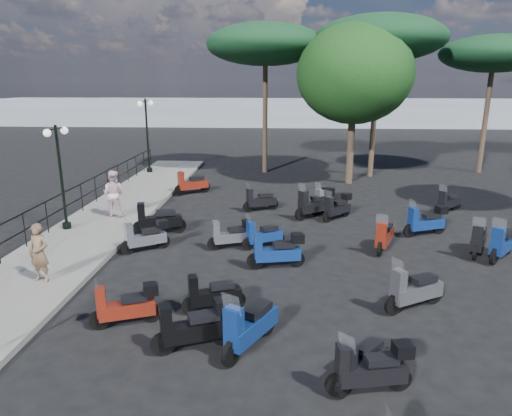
# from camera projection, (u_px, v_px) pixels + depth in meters

# --- Properties ---
(ground) EXTENTS (120.00, 120.00, 0.00)m
(ground) POSITION_uv_depth(u_px,v_px,m) (276.00, 287.00, 11.75)
(ground) COLOR black
(ground) RESTS_ON ground
(sidewalk) EXTENTS (3.00, 30.00, 0.15)m
(sidewalk) POSITION_uv_depth(u_px,v_px,m) (80.00, 240.00, 15.00)
(sidewalk) COLOR slate
(sidewalk) RESTS_ON ground
(railing) EXTENTS (0.04, 26.04, 1.10)m
(railing) POSITION_uv_depth(u_px,v_px,m) (35.00, 217.00, 14.66)
(railing) COLOR black
(railing) RESTS_ON sidewalk
(lamp_post_1) EXTENTS (0.45, 1.03, 3.59)m
(lamp_post_1) POSITION_uv_depth(u_px,v_px,m) (60.00, 171.00, 15.42)
(lamp_post_1) COLOR black
(lamp_post_1) RESTS_ON sidewalk
(lamp_post_2) EXTENTS (0.60, 1.14, 4.05)m
(lamp_post_2) POSITION_uv_depth(u_px,v_px,m) (147.00, 131.00, 25.24)
(lamp_post_2) COLOR black
(lamp_post_2) RESTS_ON sidewalk
(woman) EXTENTS (0.62, 0.46, 1.54)m
(woman) POSITION_uv_depth(u_px,v_px,m) (39.00, 253.00, 11.58)
(woman) COLOR brown
(woman) RESTS_ON sidewalk
(pedestrian_far) EXTENTS (0.93, 0.77, 1.76)m
(pedestrian_far) POSITION_uv_depth(u_px,v_px,m) (114.00, 193.00, 17.21)
(pedestrian_far) COLOR beige
(pedestrian_far) RESTS_ON sidewalk
(scooter_1) EXTENTS (1.59, 0.83, 1.33)m
(scooter_1) POSITION_uv_depth(u_px,v_px,m) (194.00, 327.00, 8.91)
(scooter_1) COLOR black
(scooter_1) RESTS_ON ground
(scooter_2) EXTENTS (1.46, 0.74, 1.21)m
(scooter_2) POSITION_uv_depth(u_px,v_px,m) (126.00, 306.00, 9.81)
(scooter_2) COLOR black
(scooter_2) RESTS_ON ground
(scooter_3) EXTENTS (1.37, 0.97, 1.23)m
(scooter_3) POSITION_uv_depth(u_px,v_px,m) (146.00, 237.00, 14.13)
(scooter_3) COLOR black
(scooter_3) RESTS_ON ground
(scooter_4) EXTENTS (1.79, 0.82, 1.47)m
(scooter_4) POSITION_uv_depth(u_px,v_px,m) (158.00, 220.00, 15.66)
(scooter_4) COLOR black
(scooter_4) RESTS_ON ground
(scooter_5) EXTENTS (1.55, 1.07, 1.41)m
(scooter_5) POSITION_uv_depth(u_px,v_px,m) (192.00, 184.00, 21.28)
(scooter_5) COLOR black
(scooter_5) RESTS_ON ground
(scooter_7) EXTENTS (1.04, 1.65, 1.45)m
(scooter_7) POSITION_uv_depth(u_px,v_px,m) (249.00, 327.00, 8.90)
(scooter_7) COLOR black
(scooter_7) RESTS_ON ground
(scooter_8) EXTENTS (1.45, 0.70, 1.20)m
(scooter_8) POSITION_uv_depth(u_px,v_px,m) (212.00, 295.00, 10.41)
(scooter_8) COLOR black
(scooter_8) RESTS_ON ground
(scooter_9) EXTENTS (1.34, 0.85, 1.18)m
(scooter_9) POSITION_uv_depth(u_px,v_px,m) (263.00, 235.00, 14.44)
(scooter_9) COLOR black
(scooter_9) RESTS_ON ground
(scooter_10) EXTENTS (1.45, 0.73, 1.20)m
(scooter_10) POSITION_uv_depth(u_px,v_px,m) (231.00, 235.00, 14.36)
(scooter_10) COLOR black
(scooter_10) RESTS_ON ground
(scooter_11) EXTENTS (1.44, 0.81, 1.23)m
(scooter_11) POSITION_uv_depth(u_px,v_px,m) (260.00, 201.00, 18.53)
(scooter_11) COLOR black
(scooter_11) RESTS_ON ground
(scooter_13) EXTENTS (1.51, 0.56, 1.21)m
(scooter_13) POSITION_uv_depth(u_px,v_px,m) (371.00, 370.00, 7.66)
(scooter_13) COLOR black
(scooter_13) RESTS_ON ground
(scooter_14) EXTENTS (1.05, 1.17, 1.18)m
(scooter_14) POSITION_uv_depth(u_px,v_px,m) (361.00, 363.00, 7.92)
(scooter_14) COLOR black
(scooter_14) RESTS_ON ground
(scooter_15) EXTENTS (1.66, 0.62, 1.33)m
(scooter_15) POSITION_uv_depth(u_px,v_px,m) (277.00, 252.00, 12.83)
(scooter_15) COLOR black
(scooter_15) RESTS_ON ground
(scooter_16) EXTENTS (1.57, 1.26, 1.47)m
(scooter_16) POSITION_uv_depth(u_px,v_px,m) (315.00, 204.00, 17.57)
(scooter_16) COLOR black
(scooter_16) RESTS_ON ground
(scooter_17) EXTENTS (1.50, 1.06, 1.38)m
(scooter_17) POSITION_uv_depth(u_px,v_px,m) (329.00, 203.00, 18.01)
(scooter_17) COLOR black
(scooter_17) RESTS_ON ground
(scooter_20) EXTENTS (1.55, 0.99, 1.37)m
(scooter_20) POSITION_uv_depth(u_px,v_px,m) (414.00, 291.00, 10.50)
(scooter_20) COLOR black
(scooter_20) RESTS_ON ground
(scooter_21) EXTENTS (0.84, 1.57, 1.32)m
(scooter_21) POSITION_uv_depth(u_px,v_px,m) (384.00, 236.00, 14.20)
(scooter_21) COLOR black
(scooter_21) RESTS_ON ground
(scooter_22) EXTENTS (1.59, 0.84, 1.33)m
(scooter_22) POSITION_uv_depth(u_px,v_px,m) (426.00, 222.00, 15.55)
(scooter_22) COLOR black
(scooter_22) RESTS_ON ground
(scooter_23) EXTENTS (1.19, 1.21, 1.23)m
(scooter_23) POSITION_uv_depth(u_px,v_px,m) (337.00, 208.00, 17.40)
(scooter_23) COLOR black
(scooter_23) RESTS_ON ground
(scooter_27) EXTENTS (1.26, 1.37, 1.40)m
(scooter_27) POSITION_uv_depth(u_px,v_px,m) (503.00, 244.00, 13.48)
(scooter_27) COLOR black
(scooter_27) RESTS_ON ground
(scooter_28) EXTENTS (0.93, 1.52, 1.32)m
(scooter_28) POSITION_uv_depth(u_px,v_px,m) (478.00, 240.00, 13.88)
(scooter_28) COLOR black
(scooter_28) RESTS_ON ground
(scooter_29) EXTENTS (1.19, 1.13, 1.23)m
(scooter_29) POSITION_uv_depth(u_px,v_px,m) (448.00, 202.00, 18.29)
(scooter_29) COLOR black
(scooter_29) RESTS_ON ground
(broadleaf_tree) EXTENTS (5.68, 5.68, 7.86)m
(broadleaf_tree) POSITION_uv_depth(u_px,v_px,m) (355.00, 74.00, 22.25)
(broadleaf_tree) COLOR #38281E
(broadleaf_tree) RESTS_ON ground
(pine_0) EXTENTS (6.85, 6.85, 8.44)m
(pine_0) POSITION_uv_depth(u_px,v_px,m) (379.00, 39.00, 23.48)
(pine_0) COLOR #38281E
(pine_0) RESTS_ON ground
(pine_1) EXTENTS (5.78, 5.78, 7.57)m
(pine_1) POSITION_uv_depth(u_px,v_px,m) (494.00, 54.00, 24.81)
(pine_1) COLOR #38281E
(pine_1) RESTS_ON ground
(pine_2) EXTENTS (6.48, 6.48, 8.17)m
(pine_2) POSITION_uv_depth(u_px,v_px,m) (265.00, 45.00, 24.69)
(pine_2) COLOR #38281E
(pine_2) RESTS_ON ground
(distant_hills) EXTENTS (70.00, 8.00, 3.00)m
(distant_hills) POSITION_uv_depth(u_px,v_px,m) (283.00, 112.00, 54.60)
(distant_hills) COLOR gray
(distant_hills) RESTS_ON ground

